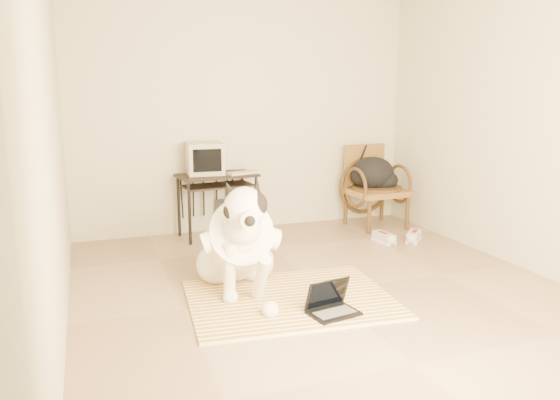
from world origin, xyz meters
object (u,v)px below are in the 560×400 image
laptop (331,305)px  dog (239,244)px  pc_tower (229,218)px  rattan_chair (374,186)px  crt_monitor (205,158)px  backpack (374,175)px  computer_desk (217,183)px

laptop → dog: bearing=124.6°
pc_tower → rattan_chair: 1.80m
crt_monitor → rattan_chair: 2.07m
crt_monitor → rattan_chair: (2.02, -0.21, -0.40)m
dog → rattan_chair: size_ratio=1.46×
rattan_chair → pc_tower: bearing=173.6°
crt_monitor → pc_tower: bearing=-3.5°
dog → laptop: bearing=-55.4°
crt_monitor → backpack: crt_monitor is taller
laptop → rattan_chair: (1.63, 2.28, 0.41)m
laptop → rattan_chair: 2.84m
dog → computer_desk: bearing=82.3°
rattan_chair → backpack: 0.15m
dog → computer_desk: (0.23, 1.72, 0.21)m
dog → crt_monitor: size_ratio=3.42×
backpack → dog: bearing=-144.1°
crt_monitor → pc_tower: (0.26, -0.02, -0.70)m
computer_desk → pc_tower: (0.14, 0.04, -0.42)m
pc_tower → rattan_chair: size_ratio=0.44×
rattan_chair → backpack: (-0.01, -0.02, 0.14)m
computer_desk → backpack: backpack is taller
rattan_chair → backpack: rattan_chair is taller
pc_tower → dog: bearing=-101.9°
pc_tower → backpack: bearing=-7.2°
dog → backpack: 2.63m
computer_desk → pc_tower: bearing=16.6°
computer_desk → pc_tower: 0.45m
laptop → backpack: (1.62, 2.26, 0.56)m
laptop → crt_monitor: crt_monitor is taller
laptop → computer_desk: computer_desk is taller
computer_desk → pc_tower: size_ratio=2.11×
laptop → pc_tower: 2.49m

